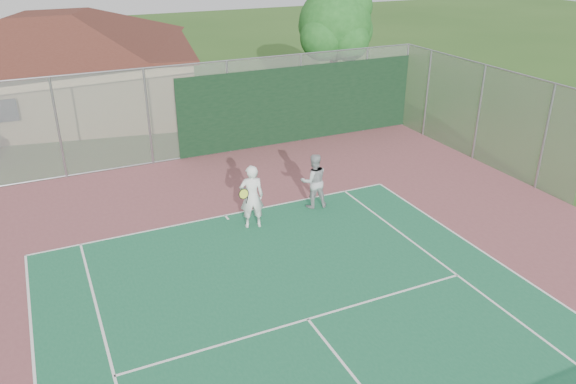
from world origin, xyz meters
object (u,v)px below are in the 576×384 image
at_px(tree, 337,26).
at_px(player_grey_back, 314,181).
at_px(player_white_front, 252,197).
at_px(clubhouse, 55,55).

bearing_deg(tree, player_grey_back, -122.29).
bearing_deg(player_grey_back, player_white_front, 21.17).
relative_size(clubhouse, tree, 2.46).
height_order(clubhouse, tree, tree).
distance_m(clubhouse, tree, 12.90).
distance_m(player_white_front, player_grey_back, 2.23).
xyz_separation_m(clubhouse, player_white_front, (3.87, -13.89, -1.82)).
height_order(player_white_front, player_grey_back, player_white_front).
relative_size(player_white_front, player_grey_back, 1.10).
height_order(tree, player_grey_back, tree).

